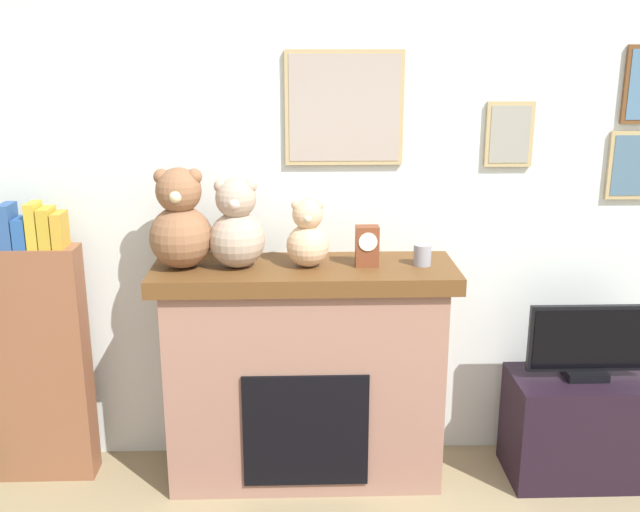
% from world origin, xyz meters
% --- Properties ---
extents(back_wall, '(5.20, 0.15, 2.60)m').
position_xyz_m(back_wall, '(0.00, 2.00, 1.30)').
color(back_wall, silver).
rests_on(back_wall, ground_plane).
extents(fireplace, '(1.45, 0.52, 1.12)m').
position_xyz_m(fireplace, '(-0.25, 1.71, 0.57)').
color(fireplace, '#946B58').
rests_on(fireplace, ground_plane).
extents(bookshelf, '(0.49, 0.16, 1.42)m').
position_xyz_m(bookshelf, '(-1.57, 1.74, 0.67)').
color(bookshelf, brown).
rests_on(bookshelf, ground_plane).
extents(tv_stand, '(0.70, 0.40, 0.54)m').
position_xyz_m(tv_stand, '(1.13, 1.64, 0.27)').
color(tv_stand, black).
rests_on(tv_stand, ground_plane).
extents(television, '(0.59, 0.14, 0.38)m').
position_xyz_m(television, '(1.13, 1.64, 0.73)').
color(television, black).
rests_on(television, tv_stand).
extents(candle_jar, '(0.08, 0.08, 0.10)m').
position_xyz_m(candle_jar, '(0.31, 1.69, 1.17)').
color(candle_jar, gray).
rests_on(candle_jar, fireplace).
extents(mantel_clock, '(0.11, 0.08, 0.19)m').
position_xyz_m(mantel_clock, '(0.04, 1.69, 1.22)').
color(mantel_clock, brown).
rests_on(mantel_clock, fireplace).
extents(teddy_bear_cream, '(0.29, 0.29, 0.47)m').
position_xyz_m(teddy_bear_cream, '(-0.83, 1.69, 1.33)').
color(teddy_bear_cream, brown).
rests_on(teddy_bear_cream, fireplace).
extents(teddy_bear_brown, '(0.26, 0.26, 0.43)m').
position_xyz_m(teddy_bear_brown, '(-0.57, 1.69, 1.31)').
color(teddy_bear_brown, tan).
rests_on(teddy_bear_brown, fireplace).
extents(teddy_bear_tan, '(0.20, 0.20, 0.33)m').
position_xyz_m(teddy_bear_tan, '(-0.24, 1.69, 1.26)').
color(teddy_bear_tan, tan).
rests_on(teddy_bear_tan, fireplace).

